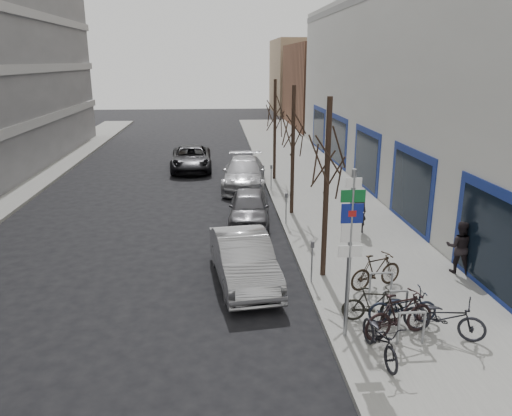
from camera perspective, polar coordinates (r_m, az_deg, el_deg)
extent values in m
plane|color=black|center=(12.23, -1.28, -15.34)|extent=(120.00, 120.00, 0.00)
cube|color=slate|center=(21.94, 8.99, -0.59)|extent=(5.00, 70.00, 0.15)
cube|color=brown|center=(52.22, 10.80, 13.55)|extent=(12.00, 14.00, 8.00)
cube|color=#937A5B|center=(66.89, 7.83, 14.71)|extent=(13.00, 12.00, 9.00)
cylinder|color=gray|center=(11.63, 10.60, -5.76)|extent=(0.10, 0.10, 4.20)
cube|color=white|center=(11.05, 11.13, 2.85)|extent=(0.35, 0.03, 0.22)
cube|color=#0C5926|center=(11.13, 11.04, 1.35)|extent=(0.55, 0.03, 0.28)
cube|color=navy|center=(11.24, 10.93, -0.62)|extent=(0.50, 0.03, 0.45)
cube|color=maroon|center=(11.23, 10.95, -0.64)|extent=(0.18, 0.02, 0.14)
cube|color=white|center=(11.37, 10.81, -2.79)|extent=(0.45, 0.03, 0.45)
cube|color=white|center=(11.53, 10.69, -4.90)|extent=(0.55, 0.03, 0.28)
cylinder|color=gray|center=(12.20, 15.95, -13.13)|extent=(0.06, 0.06, 0.80)
cylinder|color=gray|center=(12.41, 18.62, -12.84)|extent=(0.06, 0.06, 0.80)
cylinder|color=gray|center=(12.11, 17.46, -11.33)|extent=(0.60, 0.06, 0.06)
cylinder|color=gray|center=(13.10, 14.29, -10.81)|extent=(0.06, 0.06, 0.80)
cylinder|color=gray|center=(13.30, 16.78, -10.59)|extent=(0.06, 0.06, 0.80)
cylinder|color=gray|center=(13.02, 15.68, -9.14)|extent=(0.60, 0.06, 0.06)
cylinder|color=gray|center=(14.04, 12.87, -8.80)|extent=(0.06, 0.06, 0.80)
cylinder|color=gray|center=(14.22, 15.21, -8.63)|extent=(0.06, 0.06, 0.80)
cylinder|color=gray|center=(13.96, 14.16, -7.23)|extent=(0.60, 0.06, 0.06)
cylinder|color=black|center=(14.70, 8.02, 1.76)|extent=(0.16, 0.16, 5.50)
cylinder|color=black|center=(20.94, 4.22, 6.29)|extent=(0.16, 0.16, 5.50)
cylinder|color=black|center=(27.31, 2.16, 8.72)|extent=(0.16, 0.16, 5.50)
cylinder|color=gray|center=(14.81, 6.40, -6.46)|extent=(0.05, 0.05, 1.10)
cube|color=#3F3F44|center=(14.57, 6.48, -4.17)|extent=(0.10, 0.08, 0.18)
cylinder|color=gray|center=(19.91, 3.46, -0.30)|extent=(0.05, 0.05, 1.10)
cube|color=#3F3F44|center=(19.74, 3.50, 1.45)|extent=(0.10, 0.08, 0.18)
cylinder|color=gray|center=(25.19, 1.75, 3.31)|extent=(0.05, 0.05, 1.10)
cube|color=#3F3F44|center=(25.05, 1.76, 4.72)|extent=(0.10, 0.08, 0.18)
imported|color=black|center=(11.55, 14.04, -13.91)|extent=(0.73, 1.85, 1.10)
imported|color=black|center=(12.43, 16.11, -11.58)|extent=(2.01, 1.11, 1.17)
imported|color=black|center=(13.08, 16.43, -10.42)|extent=(1.74, 0.55, 1.06)
imported|color=black|center=(12.98, 13.21, -10.65)|extent=(1.62, 0.72, 0.95)
imported|color=black|center=(12.80, 20.77, -11.24)|extent=(1.92, 1.42, 1.15)
imported|color=black|center=(14.78, 13.56, -6.95)|extent=(1.83, 1.12, 1.07)
imported|color=#9C9DA1|center=(15.00, -1.42, -5.86)|extent=(2.11, 4.66, 1.48)
imported|color=#504F54|center=(20.36, -0.77, 0.07)|extent=(1.95, 4.15, 1.37)
imported|color=#A1A1A6|center=(26.16, -1.36, 3.99)|extent=(2.65, 5.52, 1.55)
imported|color=black|center=(30.78, -7.41, 5.65)|extent=(2.53, 5.24, 1.44)
imported|color=black|center=(19.23, 11.67, -0.47)|extent=(0.60, 0.41, 1.60)
imported|color=black|center=(16.51, 22.24, -4.12)|extent=(0.73, 0.63, 1.67)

